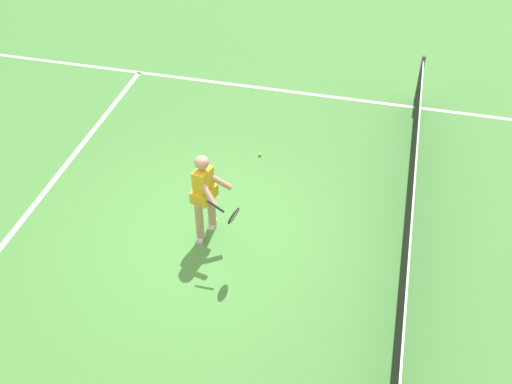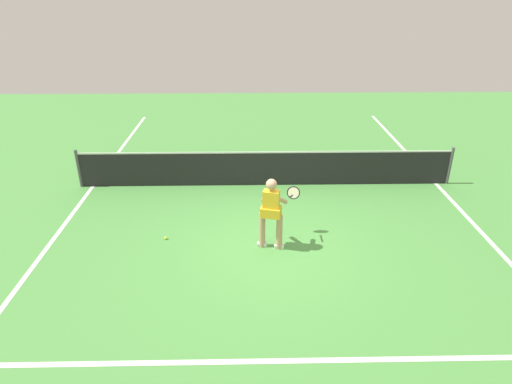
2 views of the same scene
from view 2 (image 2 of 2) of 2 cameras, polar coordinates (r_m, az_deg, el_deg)
ground_plane at (r=9.31m, az=2.00°, el=-7.03°), size 28.09×28.09×0.00m
service_line_marking at (r=6.92m, az=3.40°, el=-20.95°), size 9.36×0.10×0.01m
sideline_left_marking at (r=10.21m, az=-25.45°, el=-6.62°), size 0.10×19.61×0.01m
sideline_right_marking at (r=10.63m, az=28.22°, el=-5.92°), size 0.10×19.61×0.01m
court_net at (r=11.84m, az=1.26°, el=3.08°), size 10.04×0.08×1.04m
tennis_player at (r=8.89m, az=2.04°, el=-2.41°), size 0.93×0.89×1.55m
tennis_ball_near at (r=9.73m, az=-11.57°, el=-5.83°), size 0.07×0.07×0.07m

